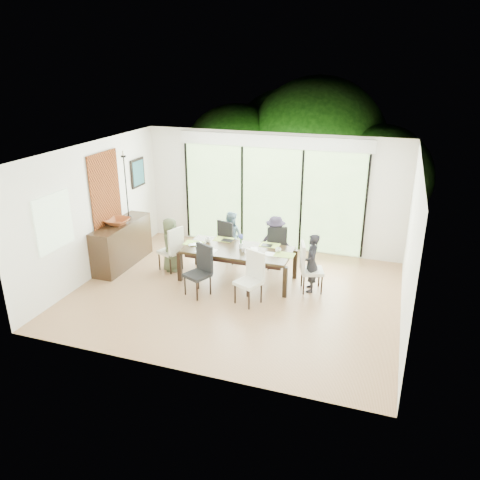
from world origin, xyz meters
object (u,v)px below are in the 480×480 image
(chair_far_left, at_px, (231,240))
(cup_b, at_px, (243,250))
(chair_near_right, at_px, (248,279))
(chair_near_left, at_px, (197,271))
(laptop, at_px, (196,245))
(person_far_right, at_px, (275,242))
(bowl, at_px, (117,222))
(cup_a, at_px, (208,240))
(chair_right_end, at_px, (312,267))
(person_far_left, at_px, (231,237))
(chair_far_right, at_px, (275,245))
(sideboard, at_px, (122,244))
(person_left_end, at_px, (171,244))
(person_right_end, at_px, (312,263))
(table_top, at_px, (238,250))
(vase, at_px, (241,246))
(cup_c, at_px, (278,250))
(chair_left_end, at_px, (170,248))

(chair_far_left, height_order, cup_b, chair_far_left)
(chair_near_right, bearing_deg, chair_near_left, -156.49)
(laptop, distance_m, cup_b, 1.00)
(laptop, bearing_deg, person_far_right, -12.08)
(chair_near_left, bearing_deg, bowl, -173.58)
(cup_a, bearing_deg, chair_right_end, -3.90)
(person_far_left, bearing_deg, chair_far_right, -168.28)
(chair_right_end, xyz_separation_m, sideboard, (-4.10, -0.09, -0.01))
(chair_near_left, height_order, cup_b, chair_near_left)
(person_left_end, bearing_deg, bowl, 91.79)
(chair_far_right, height_order, cup_b, chair_far_right)
(chair_far_left, relative_size, person_right_end, 0.85)
(cup_b, height_order, bowl, bowl)
(cup_b, height_order, sideboard, sideboard)
(table_top, relative_size, cup_b, 24.00)
(person_far_right, bearing_deg, cup_a, 24.15)
(vase, height_order, cup_a, vase)
(chair_near_right, bearing_deg, sideboard, -170.59)
(person_far_right, xyz_separation_m, bowl, (-3.15, -1.02, 0.44))
(person_right_end, relative_size, cup_b, 12.90)
(person_far_left, bearing_deg, person_left_end, 49.44)
(person_far_left, bearing_deg, person_right_end, 167.31)
(cup_b, bearing_deg, bowl, -178.09)
(person_left_end, bearing_deg, person_far_left, -59.08)
(bowl, bearing_deg, person_far_right, 17.98)
(person_left_end, distance_m, laptop, 0.65)
(person_far_right, relative_size, cup_c, 10.40)
(chair_far_right, distance_m, cup_c, 0.82)
(person_far_right, bearing_deg, person_far_left, -4.40)
(chair_far_left, height_order, bowl, bowl)
(chair_left_end, xyz_separation_m, bowl, (-1.10, -0.19, 0.53))
(chair_far_right, xyz_separation_m, chair_near_right, (-0.05, -1.72, 0.00))
(chair_near_left, xyz_separation_m, cup_c, (1.30, 0.97, 0.22))
(vase, bearing_deg, bowl, -174.78)
(chair_near_right, distance_m, person_left_end, 2.16)
(bowl, bearing_deg, laptop, 3.00)
(person_far_left, bearing_deg, chair_near_left, 98.89)
(chair_right_end, relative_size, person_right_end, 0.85)
(cup_a, xyz_separation_m, sideboard, (-1.90, -0.24, -0.23))
(sideboard, bearing_deg, chair_far_right, 16.66)
(cup_a, height_order, cup_c, same)
(person_far_right, xyz_separation_m, vase, (-0.50, -0.78, 0.15))
(chair_right_end, bearing_deg, laptop, 74.28)
(person_far_left, bearing_deg, laptop, 77.30)
(person_far_right, xyz_separation_m, cup_c, (0.25, -0.73, 0.14))
(chair_far_right, xyz_separation_m, bowl, (-3.15, -1.04, 0.53))
(chair_far_left, xyz_separation_m, cup_c, (1.25, -0.75, 0.22))
(vase, height_order, bowl, bowl)
(chair_near_left, height_order, vase, chair_near_left)
(cup_a, bearing_deg, cup_b, -16.39)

